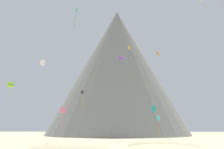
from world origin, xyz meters
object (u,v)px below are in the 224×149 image
Objects in this scene: kite_rainbow_low at (63,110)px; kite_green_high at (76,13)px; kite_black_mid at (82,95)px; kite_lime_mid at (11,85)px; kite_cyan_low at (159,121)px; kite_gold_high at (129,48)px; kite_orange_high at (158,54)px; kite_teal_low at (154,109)px; rock_massif at (117,79)px; kite_white_mid at (42,63)px; kite_violet_high at (121,58)px.

kite_rainbow_low is 25.86m from kite_green_high.
kite_rainbow_low is 0.87× the size of kite_black_mid.
kite_green_high is 0.99× the size of kite_lime_mid.
kite_green_high is (1.03, 5.87, 25.17)m from kite_rainbow_low.
kite_cyan_low is 1.15× the size of kite_gold_high.
kite_orange_high is 0.33× the size of kite_teal_low.
rock_massif reaches higher than kite_black_mid.
kite_gold_high is 20.68m from kite_black_mid.
kite_lime_mid is at bearing 27.35° from kite_white_mid.
kite_violet_high reaches higher than kite_cyan_low.
rock_massif is 68.43m from kite_cyan_low.
kite_rainbow_low is 0.90× the size of kite_teal_low.
kite_gold_high reaches higher than kite_white_mid.
kite_black_mid is at bearing -63.76° from kite_rainbow_low.
kite_violet_high is 0.93× the size of kite_teal_low.
kite_violet_high is at bearing 59.58° from kite_teal_low.
kite_teal_low is (-0.20, 12.44, -15.81)m from kite_orange_high.
kite_gold_high is 2.67× the size of kite_orange_high.
kite_teal_low is at bearing -145.17° from kite_orange_high.
kite_cyan_low is (10.16, -17.05, -22.26)m from kite_violet_high.
kite_black_mid is (1.12, 18.68, 5.57)m from kite_rainbow_low.
kite_cyan_low is (22.41, 14.91, -2.08)m from kite_rainbow_low.
kite_green_high reaches higher than kite_black_mid.
kite_orange_high reaches higher than kite_black_mid.
kite_teal_low reaches higher than kite_cyan_low.
kite_rainbow_low is at bearing -107.07° from kite_black_mid.
rock_massif is 59.71× the size of kite_orange_high.
kite_black_mid is at bearing -125.69° from kite_green_high.
kite_white_mid is 21.62m from kite_lime_mid.
kite_black_mid is at bearing 86.65° from kite_teal_low.
kite_green_high reaches higher than kite_violet_high.
kite_lime_mid reaches higher than kite_teal_low.
kite_green_high reaches higher than kite_lime_mid.
kite_green_high reaches higher than kite_rainbow_low.
kite_green_high is at bearing -22.83° from kite_orange_high.
kite_orange_high is 0.32× the size of kite_black_mid.
kite_white_mid is 20.55m from kite_black_mid.
rock_massif is 58.94m from kite_orange_high.
kite_orange_high is 20.12m from kite_teal_low.
rock_massif is 22.38× the size of kite_gold_high.
kite_green_high is at bearing 131.48° from kite_lime_mid.
rock_massif is at bearing 152.65° from kite_cyan_low.
kite_gold_high reaches higher than kite_cyan_low.
kite_rainbow_low is 19.52m from kite_black_mid.
kite_rainbow_low is 36.36m from kite_orange_high.
rock_massif is at bearing -152.20° from kite_lime_mid.
kite_gold_high is at bearing 108.03° from kite_teal_low.
kite_white_mid is 26.75m from kite_violet_high.
kite_violet_high is 28.83m from kite_green_high.
kite_rainbow_low is at bearing 44.78° from kite_green_high.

